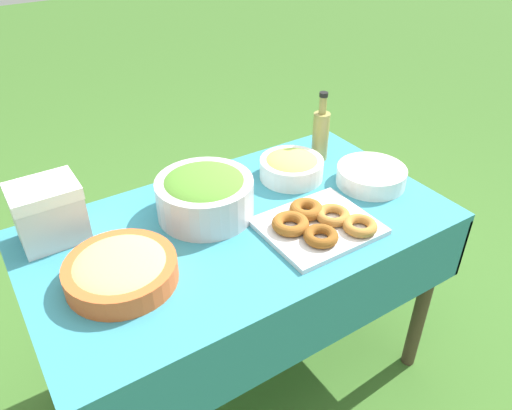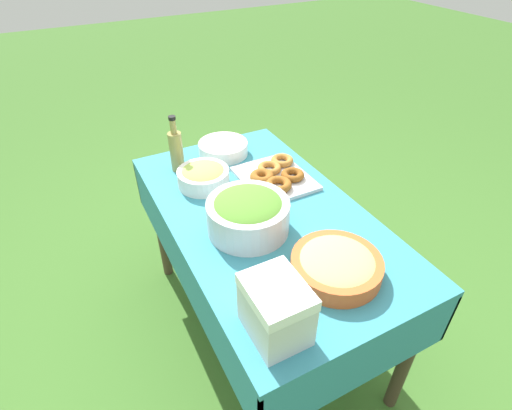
{
  "view_description": "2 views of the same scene",
  "coord_description": "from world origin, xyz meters",
  "views": [
    {
      "loc": [
        -0.62,
        -1.04,
        1.59
      ],
      "look_at": [
        0.03,
        -0.04,
        0.78
      ],
      "focal_mm": 35.0,
      "sensor_mm": 36.0,
      "label": 1
    },
    {
      "loc": [
        -1.06,
        0.59,
        1.64
      ],
      "look_at": [
        0.01,
        0.03,
        0.75
      ],
      "focal_mm": 28.0,
      "sensor_mm": 36.0,
      "label": 2
    }
  ],
  "objects": [
    {
      "name": "plate_stack",
      "position": [
        0.48,
        -0.04,
        0.74
      ],
      "size": [
        0.23,
        0.23,
        0.06
      ],
      "color": "white",
      "rests_on": "picnic_table"
    },
    {
      "name": "pasta_bowl",
      "position": [
        -0.39,
        -0.05,
        0.75
      ],
      "size": [
        0.29,
        0.29,
        0.08
      ],
      "color": "#E05B28",
      "rests_on": "picnic_table"
    },
    {
      "name": "picnic_table",
      "position": [
        0.0,
        0.0,
        0.6
      ],
      "size": [
        1.26,
        0.71,
        0.71
      ],
      "color": "teal",
      "rests_on": "ground_plane"
    },
    {
      "name": "cooler_box",
      "position": [
        -0.48,
        0.23,
        0.8
      ],
      "size": [
        0.18,
        0.15,
        0.18
      ],
      "color": "silver",
      "rests_on": "picnic_table"
    },
    {
      "name": "olive_oil_bottle",
      "position": [
        0.45,
        0.19,
        0.81
      ],
      "size": [
        0.06,
        0.06,
        0.25
      ],
      "color": "#998E4C",
      "rests_on": "picnic_table"
    },
    {
      "name": "salad_bowl",
      "position": [
        -0.06,
        0.1,
        0.78
      ],
      "size": [
        0.29,
        0.29,
        0.14
      ],
      "color": "silver",
      "rests_on": "picnic_table"
    },
    {
      "name": "fruit_bowl",
      "position": [
        0.29,
        0.13,
        0.75
      ],
      "size": [
        0.22,
        0.22,
        0.09
      ],
      "color": "white",
      "rests_on": "picnic_table"
    },
    {
      "name": "donut_platter",
      "position": [
        0.18,
        -0.15,
        0.73
      ],
      "size": [
        0.32,
        0.29,
        0.05
      ],
      "color": "silver",
      "rests_on": "picnic_table"
    },
    {
      "name": "ground_plane",
      "position": [
        0.0,
        0.0,
        0.0
      ],
      "size": [
        14.0,
        14.0,
        0.0
      ],
      "primitive_type": "plane",
      "color": "#3D6B28"
    }
  ]
}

